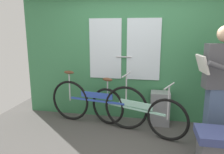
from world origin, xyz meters
name	(u,v)px	position (x,y,z in m)	size (l,w,h in m)	color
ground_plane	(126,149)	(0.00, 0.00, -0.02)	(5.31, 3.89, 0.04)	#474442
train_door_wall	(135,55)	(-0.01, 1.14, 1.21)	(4.31, 0.28, 2.32)	#387A4C
bicycle_near_door	(135,111)	(0.06, 0.55, 0.36)	(1.66, 0.76, 0.88)	black
bicycle_leaning_behind	(96,103)	(-0.63, 0.71, 0.40)	(1.83, 0.49, 0.97)	black
passenger_reading_newspaper	(220,84)	(1.28, 0.42, 0.92)	(0.61, 0.54, 1.73)	slate
trash_bin_by_wall	(160,108)	(0.48, 0.93, 0.30)	(0.34, 0.28, 0.60)	gray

